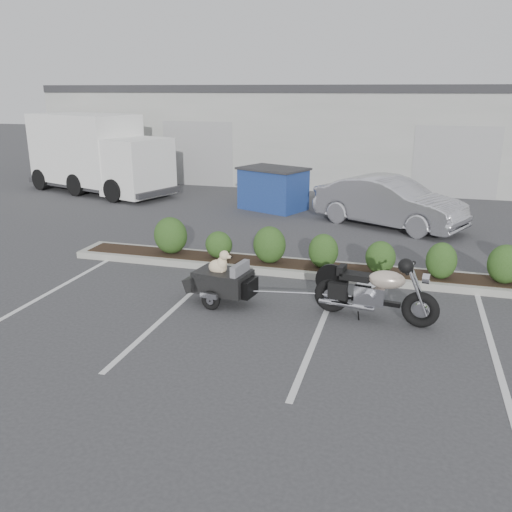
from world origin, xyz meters
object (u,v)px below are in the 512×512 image
(pet_trailer, at_px, (222,280))
(delivery_truck, at_px, (98,156))
(motorcycle, at_px, (374,292))
(sedan, at_px, (389,202))
(dumpster, at_px, (273,188))

(pet_trailer, relative_size, delivery_truck, 0.26)
(motorcycle, relative_size, delivery_truck, 0.32)
(sedan, height_order, dumpster, sedan)
(motorcycle, distance_m, delivery_truck, 14.62)
(motorcycle, bearing_deg, dumpster, 124.46)
(pet_trailer, distance_m, dumpster, 8.36)
(dumpster, distance_m, delivery_truck, 7.33)
(motorcycle, xyz_separation_m, delivery_truck, (-11.09, 9.48, 0.91))
(sedan, distance_m, delivery_truck, 11.31)
(motorcycle, distance_m, pet_trailer, 2.78)
(motorcycle, height_order, sedan, sedan)
(motorcycle, height_order, delivery_truck, delivery_truck)
(motorcycle, distance_m, sedan, 6.92)
(pet_trailer, relative_size, sedan, 0.40)
(sedan, bearing_deg, motorcycle, -153.44)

